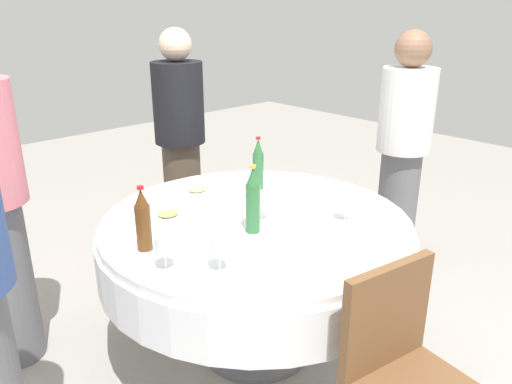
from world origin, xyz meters
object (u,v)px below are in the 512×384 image
(wine_glass_left, at_px, (262,200))
(person_west, at_px, (403,150))
(plate_inner, at_px, (169,216))
(bottle_green_front, at_px, (253,201))
(wine_glass_outer, at_px, (219,244))
(chair_mid, at_px, (404,367))
(person_right, at_px, (180,141))
(wine_glass_east, at_px, (346,202))
(plate_rear, at_px, (197,192))
(bottle_brown_west, at_px, (143,221))
(dining_table, at_px, (256,246))
(wine_glass_mid, at_px, (164,246))
(bottle_green_right, at_px, (258,168))

(wine_glass_left, distance_m, person_west, 1.32)
(plate_inner, bearing_deg, wine_glass_left, 135.27)
(bottle_green_front, relative_size, wine_glass_outer, 1.98)
(wine_glass_left, xyz_separation_m, chair_mid, (0.17, 0.89, -0.32))
(person_west, relative_size, person_right, 1.00)
(wine_glass_outer, distance_m, wine_glass_east, 0.73)
(wine_glass_left, height_order, plate_rear, wine_glass_left)
(bottle_green_front, xyz_separation_m, person_right, (-0.52, -1.30, -0.07))
(bottle_brown_west, bearing_deg, wine_glass_outer, 107.35)
(wine_glass_outer, relative_size, plate_inner, 0.72)
(person_west, height_order, person_right, person_right)
(bottle_brown_west, distance_m, plate_inner, 0.34)
(person_west, bearing_deg, plate_rear, -109.27)
(wine_glass_east, relative_size, plate_rear, 0.61)
(wine_glass_outer, bearing_deg, person_right, -120.13)
(dining_table, distance_m, person_right, 1.29)
(bottle_brown_west, bearing_deg, wine_glass_left, 168.86)
(bottle_green_front, bearing_deg, dining_table, -138.87)
(wine_glass_mid, relative_size, person_right, 0.09)
(bottle_green_front, bearing_deg, wine_glass_east, 152.63)
(person_west, xyz_separation_m, person_right, (0.92, -1.16, 0.00))
(plate_inner, bearing_deg, person_west, 171.41)
(wine_glass_outer, relative_size, wine_glass_east, 1.17)
(wine_glass_outer, bearing_deg, person_west, -170.08)
(bottle_brown_west, xyz_separation_m, bottle_green_front, (-0.45, 0.18, 0.02))
(dining_table, height_order, plate_rear, plate_rear)
(person_west, xyz_separation_m, chair_mid, (1.49, 0.96, -0.30))
(plate_inner, bearing_deg, chair_mid, 96.95)
(person_west, distance_m, person_right, 1.48)
(bottle_brown_west, distance_m, bottle_green_right, 0.79)
(wine_glass_left, height_order, person_west, person_west)
(chair_mid, bearing_deg, wine_glass_left, -91.03)
(bottle_green_front, distance_m, person_right, 1.40)
(bottle_green_right, distance_m, wine_glass_left, 0.34)
(dining_table, bearing_deg, wine_glass_left, 115.02)
(bottle_brown_west, xyz_separation_m, chair_mid, (-0.40, 1.01, -0.35))
(bottle_brown_west, bearing_deg, bottle_green_front, 158.24)
(dining_table, bearing_deg, wine_glass_mid, 11.05)
(bottle_brown_west, xyz_separation_m, person_west, (-1.88, 0.05, -0.05))
(bottle_green_front, bearing_deg, plate_inner, -62.61)
(plate_inner, xyz_separation_m, person_west, (-1.63, 0.25, 0.06))
(wine_glass_left, relative_size, plate_rear, 0.64)
(wine_glass_outer, relative_size, person_right, 0.10)
(bottle_brown_west, bearing_deg, wine_glass_east, 155.53)
(wine_glass_outer, bearing_deg, wine_glass_east, 177.79)
(bottle_brown_west, bearing_deg, chair_mid, 111.54)
(bottle_brown_west, distance_m, plate_rear, 0.68)
(dining_table, bearing_deg, bottle_brown_west, -8.76)
(bottle_green_front, xyz_separation_m, wine_glass_mid, (0.48, 0.02, -0.05))
(chair_mid, bearing_deg, person_right, -95.44)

